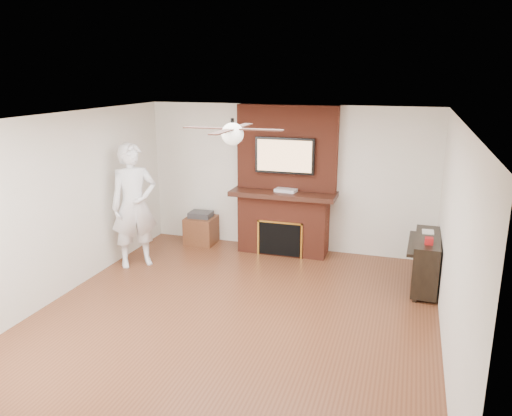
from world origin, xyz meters
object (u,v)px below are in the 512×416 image
(person, at_px, (134,206))
(side_table, at_px, (201,229))
(piano, at_px, (426,261))
(fireplace, at_px, (285,195))

(person, xyz_separation_m, side_table, (0.57, 1.28, -0.72))
(person, xyz_separation_m, piano, (4.41, 0.45, -0.58))
(fireplace, bearing_deg, piano, -21.25)
(fireplace, distance_m, piano, 2.55)
(fireplace, bearing_deg, side_table, -177.49)
(piano, bearing_deg, fireplace, 160.47)
(fireplace, distance_m, person, 2.50)
(fireplace, bearing_deg, person, -147.30)
(person, relative_size, piano, 1.67)
(fireplace, relative_size, side_table, 4.24)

